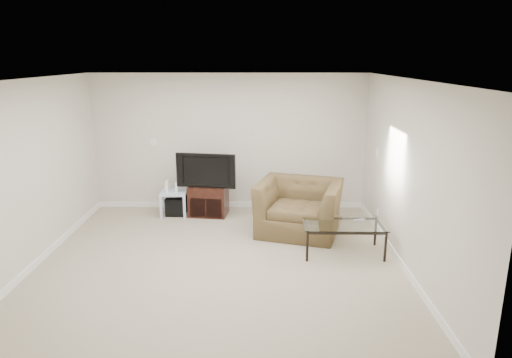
{
  "coord_description": "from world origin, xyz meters",
  "views": [
    {
      "loc": [
        0.56,
        -5.77,
        2.76
      ],
      "look_at": [
        0.5,
        1.2,
        0.9
      ],
      "focal_mm": 32.0,
      "sensor_mm": 36.0,
      "label": 1
    }
  ],
  "objects_px": {
    "tv_stand": "(209,200)",
    "coffee_table": "(343,238)",
    "side_table": "(174,203)",
    "subwoofer": "(176,206)",
    "recliner": "(299,199)",
    "television": "(207,169)"
  },
  "relations": [
    {
      "from": "tv_stand",
      "to": "recliner",
      "type": "xyz_separation_m",
      "value": [
        1.56,
        -0.82,
        0.29
      ]
    },
    {
      "from": "subwoofer",
      "to": "recliner",
      "type": "relative_size",
      "value": 0.26
    },
    {
      "from": "side_table",
      "to": "subwoofer",
      "type": "distance_m",
      "value": 0.07
    },
    {
      "from": "television",
      "to": "recliner",
      "type": "distance_m",
      "value": 1.77
    },
    {
      "from": "subwoofer",
      "to": "tv_stand",
      "type": "bearing_deg",
      "value": -1.86
    },
    {
      "from": "recliner",
      "to": "tv_stand",
      "type": "bearing_deg",
      "value": 168.42
    },
    {
      "from": "tv_stand",
      "to": "recliner",
      "type": "bearing_deg",
      "value": -20.63
    },
    {
      "from": "tv_stand",
      "to": "side_table",
      "type": "relative_size",
      "value": 1.45
    },
    {
      "from": "subwoofer",
      "to": "recliner",
      "type": "bearing_deg",
      "value": -21.3
    },
    {
      "from": "television",
      "to": "subwoofer",
      "type": "relative_size",
      "value": 2.94
    },
    {
      "from": "tv_stand",
      "to": "coffee_table",
      "type": "xyz_separation_m",
      "value": [
        2.13,
        -1.65,
        -0.05
      ]
    },
    {
      "from": "television",
      "to": "side_table",
      "type": "xyz_separation_m",
      "value": [
        -0.62,
        0.03,
        -0.64
      ]
    },
    {
      "from": "subwoofer",
      "to": "coffee_table",
      "type": "bearing_deg",
      "value": -31.5
    },
    {
      "from": "tv_stand",
      "to": "coffee_table",
      "type": "height_order",
      "value": "tv_stand"
    },
    {
      "from": "television",
      "to": "coffee_table",
      "type": "height_order",
      "value": "television"
    },
    {
      "from": "tv_stand",
      "to": "television",
      "type": "height_order",
      "value": "television"
    },
    {
      "from": "side_table",
      "to": "television",
      "type": "bearing_deg",
      "value": -2.54
    },
    {
      "from": "side_table",
      "to": "coffee_table",
      "type": "relative_size",
      "value": 0.39
    },
    {
      "from": "television",
      "to": "coffee_table",
      "type": "xyz_separation_m",
      "value": [
        2.13,
        -1.62,
        -0.63
      ]
    },
    {
      "from": "tv_stand",
      "to": "side_table",
      "type": "distance_m",
      "value": 0.62
    },
    {
      "from": "subwoofer",
      "to": "recliner",
      "type": "xyz_separation_m",
      "value": [
        2.15,
        -0.84,
        0.41
      ]
    },
    {
      "from": "side_table",
      "to": "recliner",
      "type": "distance_m",
      "value": 2.35
    }
  ]
}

